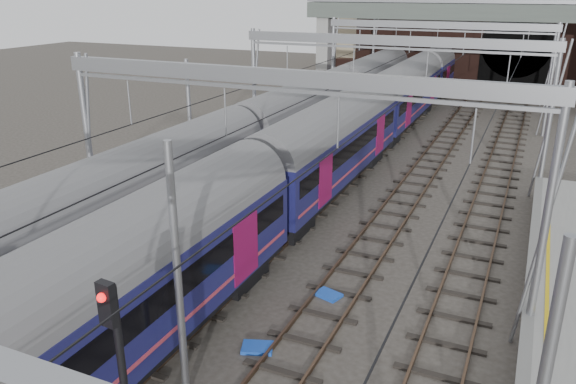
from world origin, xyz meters
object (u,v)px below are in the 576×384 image
at_px(train_second, 302,117).
at_px(relay_cabinet, 61,315).
at_px(train_main, 374,114).
at_px(signal_near_centre, 119,364).

distance_m(train_second, relay_cabinet, 21.49).
bearing_deg(train_main, train_second, -147.58).
bearing_deg(relay_cabinet, train_second, 112.52).
height_order(signal_near_centre, relay_cabinet, signal_near_centre).
xyz_separation_m(train_main, signal_near_centre, (2.64, -27.80, 0.66)).
distance_m(signal_near_centre, relay_cabinet, 7.52).
xyz_separation_m(signal_near_centre, relay_cabinet, (-5.88, 3.87, -2.65)).
height_order(train_second, relay_cabinet, train_second).
bearing_deg(train_main, signal_near_centre, -84.58).
distance_m(train_second, signal_near_centre, 26.12).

